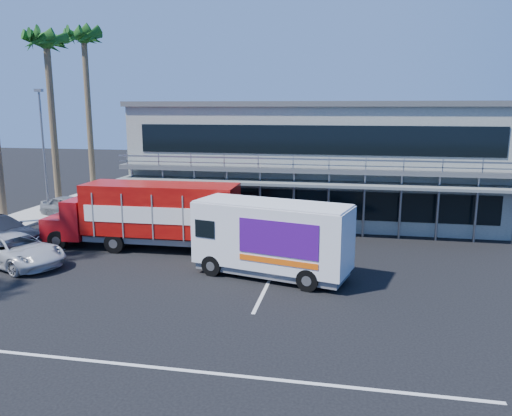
# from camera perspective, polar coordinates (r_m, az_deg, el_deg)

# --- Properties ---
(ground) EXTENTS (120.00, 120.00, 0.00)m
(ground) POSITION_cam_1_polar(r_m,az_deg,el_deg) (19.72, -4.99, -9.29)
(ground) COLOR black
(ground) RESTS_ON ground
(building) EXTENTS (22.40, 12.00, 7.30)m
(building) POSITION_cam_1_polar(r_m,az_deg,el_deg) (32.89, 7.17, 5.58)
(building) COLOR gray
(building) RESTS_ON ground
(palm_e) EXTENTS (2.80, 2.80, 12.25)m
(palm_e) POSITION_cam_1_polar(r_m,az_deg,el_deg) (36.75, -22.78, 16.22)
(palm_e) COLOR brown
(palm_e) RESTS_ON ground
(palm_f) EXTENTS (2.80, 2.80, 13.25)m
(palm_f) POSITION_cam_1_polar(r_m,az_deg,el_deg) (41.73, -19.03, 17.05)
(palm_f) COLOR brown
(palm_f) RESTS_ON ground
(light_pole_far) EXTENTS (0.50, 0.25, 8.09)m
(light_pole_far) POSITION_cam_1_polar(r_m,az_deg,el_deg) (34.71, -23.13, 6.46)
(light_pole_far) COLOR gray
(light_pole_far) RESTS_ON ground
(red_truck) EXTENTS (9.81, 2.51, 3.29)m
(red_truck) POSITION_cam_1_polar(r_m,az_deg,el_deg) (25.27, -12.19, -0.60)
(red_truck) COLOR #9F0C10
(red_truck) RESTS_ON ground
(white_van) EXTENTS (6.80, 3.73, 3.15)m
(white_van) POSITION_cam_1_polar(r_m,az_deg,el_deg) (20.66, 1.79, -3.42)
(white_van) COLOR white
(white_van) RESTS_ON ground
(parked_car_c) EXTENTS (5.48, 3.94, 1.39)m
(parked_car_c) POSITION_cam_1_polar(r_m,az_deg,el_deg) (24.84, -25.76, -4.35)
(parked_car_c) COLOR silver
(parked_car_c) RESTS_ON ground
(parked_car_e) EXTENTS (4.41, 2.59, 1.41)m
(parked_car_e) POSITION_cam_1_polar(r_m,az_deg,el_deg) (34.10, -20.42, 0.14)
(parked_car_e) COLOR gray
(parked_car_e) RESTS_ON ground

